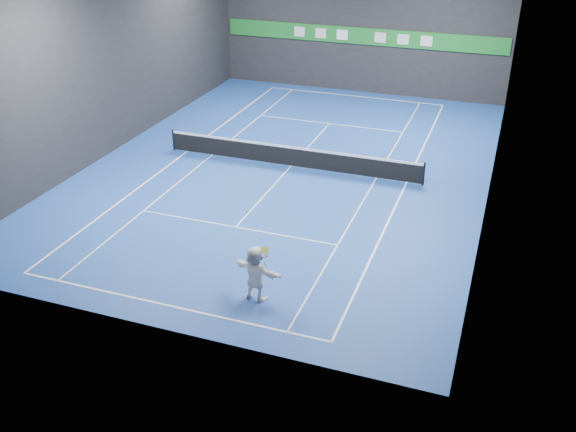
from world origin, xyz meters
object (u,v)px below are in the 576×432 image
(tennis_net, at_px, (291,156))
(tennis_racket, at_px, (264,255))
(player, at_px, (255,273))
(tennis_ball, at_px, (247,212))

(tennis_net, xyz_separation_m, tennis_racket, (2.86, -10.52, 1.12))
(player, xyz_separation_m, tennis_net, (-2.57, 10.57, -0.41))
(player, xyz_separation_m, tennis_racket, (0.29, 0.05, 0.71))
(player, relative_size, tennis_racket, 2.54)
(player, relative_size, tennis_ball, 28.89)
(tennis_net, relative_size, tennis_racket, 16.69)
(player, distance_m, tennis_net, 10.89)
(tennis_racket, bearing_deg, tennis_ball, -173.80)
(player, xyz_separation_m, tennis_ball, (-0.23, -0.01, 2.14))
(tennis_ball, distance_m, tennis_net, 11.13)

